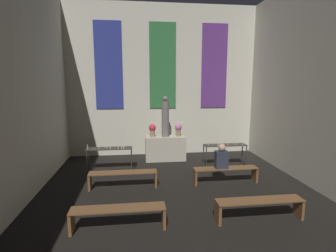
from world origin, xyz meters
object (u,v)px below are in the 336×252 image
flower_vase_left (152,129)px  person_seated (221,157)px  candle_rack_left (110,151)px  altar (165,148)px  statue (165,118)px  candle_rack_right (225,147)px  pew_back_left (123,176)px  pew_third_left (118,214)px  pew_back_right (225,172)px  pew_third_right (259,205)px  flower_vase_right (178,129)px

flower_vase_left → person_seated: flower_vase_left is taller
candle_rack_left → altar: bearing=27.4°
statue → candle_rack_right: size_ratio=1.02×
flower_vase_left → pew_back_left: size_ratio=0.26×
pew_third_left → pew_back_right: same height
pew_third_left → statue: bearing=72.5°
pew_third_right → pew_back_left: 3.62m
altar → flower_vase_left: (-0.49, 0.00, 0.73)m
flower_vase_right → person_seated: bearing=-71.4°
candle_rack_left → flower_vase_left: bearing=34.5°
altar → pew_back_right: altar is taller
flower_vase_right → candle_rack_left: bearing=-157.4°
pew_third_right → pew_back_left: size_ratio=1.00×
candle_rack_left → person_seated: bearing=-24.6°
flower_vase_left → pew_back_left: flower_vase_left is taller
candle_rack_left → pew_third_right: candle_rack_left is taller
pew_back_right → person_seated: 0.46m
pew_third_left → pew_back_left: bearing=90.0°
statue → candle_rack_left: size_ratio=1.02×
candle_rack_right → pew_third_right: 3.68m
altar → pew_back_left: 2.93m
flower_vase_right → candle_rack_right: size_ratio=0.32×
pew_back_right → statue: bearing=120.2°
candle_rack_left → pew_third_right: bearing=-46.6°
flower_vase_right → person_seated: 2.70m
flower_vase_left → candle_rack_left: size_ratio=0.32×
pew_back_right → pew_third_right: bearing=-90.0°
statue → pew_third_right: statue is taller
pew_third_left → altar: bearing=72.5°
pew_back_right → flower_vase_left: bearing=127.7°
flower_vase_left → person_seated: 3.14m
altar → flower_vase_right: bearing=0.0°
flower_vase_right → candle_rack_left: size_ratio=0.32×
candle_rack_right → pew_third_left: (-3.44, -3.63, -0.35)m
altar → flower_vase_right: flower_vase_right is taller
candle_rack_right → pew_back_right: size_ratio=0.79×
statue → pew_third_left: statue is taller
flower_vase_right → pew_third_left: flower_vase_right is taller
altar → pew_back_right: (1.47, -2.53, -0.12)m
altar → person_seated: size_ratio=2.10×
flower_vase_right → person_seated: size_ratio=0.67×
altar → pew_back_left: altar is taller
candle_rack_left → pew_third_left: bearing=-82.2°
statue → pew_back_right: size_ratio=0.81×
pew_back_right → person_seated: size_ratio=2.62×
pew_third_left → pew_third_right: bearing=0.0°
altar → flower_vase_left: flower_vase_left is taller
pew_back_left → person_seated: 2.84m
flower_vase_right → candle_rack_right: bearing=-34.6°
statue → candle_rack_left: 2.40m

